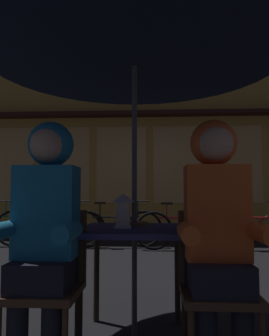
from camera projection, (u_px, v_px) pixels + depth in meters
name	position (u px, v px, depth m)	size (l,w,h in m)	color
cafe_table	(134.00, 243.00, 2.29)	(0.72, 0.72, 0.74)	navy
patio_umbrella	(134.00, 40.00, 2.39)	(2.10, 2.10, 2.31)	#4C4C51
lantern	(123.00, 210.00, 2.27)	(0.11, 0.11, 0.23)	white
chair_left	(47.00, 278.00, 1.94)	(0.40, 0.40, 0.87)	#513823
chair_right	(216.00, 280.00, 1.88)	(0.40, 0.40, 0.87)	#513823
person_left_hooded	(45.00, 216.00, 1.90)	(0.45, 0.56, 1.40)	black
person_right_hooded	(217.00, 217.00, 1.85)	(0.45, 0.56, 1.40)	black
shopfront_building	(177.00, 101.00, 7.80)	(10.00, 0.93, 6.20)	gold
bicycle_second	(56.00, 228.00, 6.09)	(1.68, 0.15, 0.84)	black
bicycle_third	(116.00, 228.00, 6.03)	(1.68, 0.23, 0.84)	black
bicycle_fourth	(183.00, 230.00, 5.74)	(1.68, 0.08, 0.84)	black
bicycle_fifth	(258.00, 229.00, 5.80)	(1.67, 0.28, 0.84)	black
book	(134.00, 223.00, 2.49)	(0.20, 0.14, 0.02)	olive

